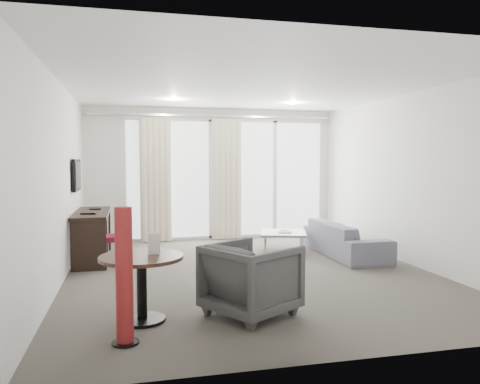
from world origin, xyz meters
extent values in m
cube|color=#4E4941|center=(0.00, 0.00, 0.00)|extent=(5.00, 6.00, 0.00)
cube|color=white|center=(0.00, 0.00, 2.60)|extent=(5.00, 6.00, 0.00)
cube|color=silver|center=(-2.50, 0.00, 1.30)|extent=(0.00, 6.00, 2.60)
cube|color=silver|center=(2.50, 0.00, 1.30)|extent=(0.00, 6.00, 2.60)
cube|color=silver|center=(0.00, -3.00, 1.30)|extent=(5.00, 0.00, 2.60)
cylinder|color=#FFE0B2|center=(-0.90, 1.60, 2.59)|extent=(0.12, 0.12, 0.02)
cylinder|color=#FFE0B2|center=(1.20, 1.60, 2.59)|extent=(0.12, 0.12, 0.02)
cylinder|color=maroon|center=(-1.69, -2.24, 0.60)|extent=(0.30, 0.30, 1.19)
imported|color=#3E3E3E|center=(-0.44, -1.76, 0.37)|extent=(1.11, 1.11, 0.75)
imported|color=slate|center=(1.84, 0.76, 0.28)|extent=(0.75, 1.92, 0.56)
cube|color=#4D4D50|center=(0.30, 4.50, -0.06)|extent=(5.60, 3.00, 0.12)
camera|label=1|loc=(-1.63, -6.32, 1.60)|focal=35.00mm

